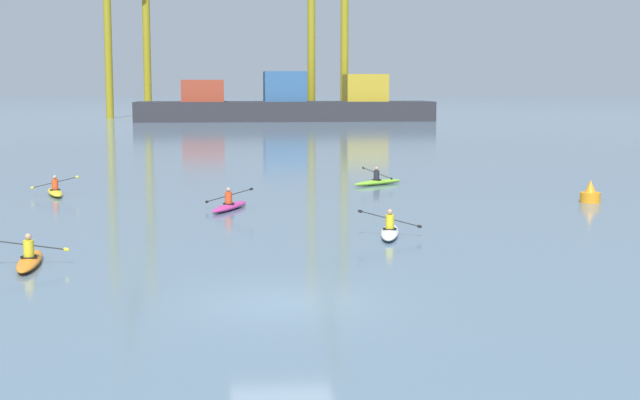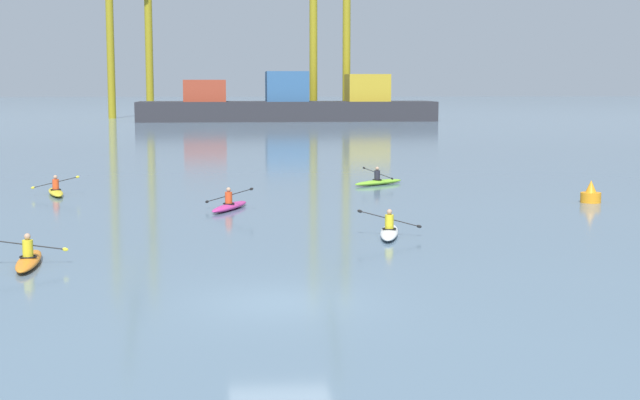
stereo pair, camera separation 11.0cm
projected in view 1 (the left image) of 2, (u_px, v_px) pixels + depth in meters
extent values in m
plane|color=slate|center=(282.00, 303.00, 22.18)|extent=(800.00, 800.00, 0.00)
cube|color=#28282D|center=(285.00, 111.00, 134.90)|extent=(42.98, 8.95, 2.83)
cube|color=#993823|center=(203.00, 91.00, 133.31)|extent=(6.02, 6.26, 3.11)
cube|color=#2D5684|center=(285.00, 86.00, 134.46)|extent=(6.02, 6.26, 4.33)
cube|color=#B29323|center=(365.00, 88.00, 135.71)|extent=(6.02, 6.26, 3.93)
cylinder|color=olive|center=(108.00, 24.00, 143.29)|extent=(1.20, 1.20, 29.17)
cylinder|color=olive|center=(146.00, 24.00, 143.90)|extent=(1.20, 1.20, 29.17)
cylinder|color=olive|center=(311.00, 25.00, 139.98)|extent=(1.20, 1.20, 28.56)
cylinder|color=olive|center=(345.00, 25.00, 140.50)|extent=(1.20, 1.20, 28.56)
cylinder|color=orange|center=(590.00, 197.00, 41.11)|extent=(0.90, 0.90, 0.45)
cone|color=orange|center=(591.00, 186.00, 41.05)|extent=(0.50, 0.49, 0.55)
ellipsoid|color=#C13384|center=(230.00, 207.00, 38.71)|extent=(1.89, 3.36, 0.26)
torus|color=black|center=(229.00, 204.00, 38.60)|extent=(0.64, 0.64, 0.05)
cylinder|color=#DB471E|center=(228.00, 198.00, 38.57)|extent=(0.30, 0.30, 0.50)
sphere|color=tan|center=(228.00, 190.00, 38.53)|extent=(0.19, 0.19, 0.19)
cylinder|color=black|center=(229.00, 195.00, 38.61)|extent=(1.87, 0.83, 0.64)
ellipsoid|color=black|center=(207.00, 202.00, 38.94)|extent=(0.20, 0.12, 0.16)
ellipsoid|color=black|center=(251.00, 189.00, 38.27)|extent=(0.20, 0.12, 0.16)
ellipsoid|color=yellow|center=(55.00, 192.00, 43.91)|extent=(1.47, 3.44, 0.26)
torus|color=black|center=(55.00, 190.00, 43.80)|extent=(0.60, 0.60, 0.05)
cylinder|color=#DB471E|center=(55.00, 185.00, 43.77)|extent=(0.30, 0.30, 0.50)
sphere|color=tan|center=(55.00, 177.00, 43.73)|extent=(0.19, 0.19, 0.19)
cylinder|color=black|center=(55.00, 182.00, 43.81)|extent=(2.00, 0.57, 0.47)
ellipsoid|color=yellow|center=(32.00, 188.00, 43.47)|extent=(0.20, 0.09, 0.14)
ellipsoid|color=yellow|center=(77.00, 177.00, 44.15)|extent=(0.20, 0.09, 0.14)
ellipsoid|color=silver|center=(390.00, 232.00, 31.97)|extent=(1.29, 3.45, 0.26)
torus|color=black|center=(390.00, 229.00, 31.85)|extent=(0.58, 0.58, 0.05)
cylinder|color=gold|center=(390.00, 222.00, 31.82)|extent=(0.30, 0.30, 0.50)
sphere|color=tan|center=(390.00, 212.00, 31.78)|extent=(0.19, 0.19, 0.19)
cylinder|color=black|center=(390.00, 219.00, 31.86)|extent=(2.01, 0.46, 0.53)
ellipsoid|color=black|center=(360.00, 211.00, 31.94)|extent=(0.20, 0.08, 0.15)
ellipsoid|color=black|center=(419.00, 226.00, 31.79)|extent=(0.20, 0.08, 0.15)
ellipsoid|color=#7ABC2D|center=(378.00, 182.00, 48.45)|extent=(3.10, 2.49, 0.26)
torus|color=black|center=(376.00, 180.00, 48.37)|extent=(0.68, 0.68, 0.05)
cylinder|color=#23232D|center=(376.00, 175.00, 48.34)|extent=(0.30, 0.30, 0.50)
sphere|color=tan|center=(377.00, 168.00, 48.29)|extent=(0.19, 0.19, 0.19)
cylinder|color=black|center=(377.00, 173.00, 48.36)|extent=(1.25, 1.69, 0.45)
ellipsoid|color=black|center=(363.00, 168.00, 49.09)|extent=(0.15, 0.18, 0.14)
ellipsoid|color=black|center=(391.00, 179.00, 47.63)|extent=(0.15, 0.18, 0.14)
ellipsoid|color=orange|center=(30.00, 261.00, 26.74)|extent=(0.86, 3.44, 0.26)
torus|color=black|center=(29.00, 257.00, 26.63)|extent=(0.53, 0.53, 0.05)
cylinder|color=gold|center=(29.00, 249.00, 26.60)|extent=(0.30, 0.30, 0.50)
sphere|color=tan|center=(28.00, 237.00, 26.56)|extent=(0.19, 0.19, 0.19)
cylinder|color=black|center=(29.00, 245.00, 26.64)|extent=(2.08, 0.19, 0.37)
ellipsoid|color=yellow|center=(66.00, 250.00, 26.84)|extent=(0.20, 0.05, 0.14)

